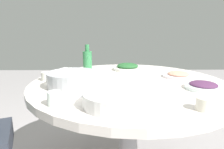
{
  "coord_description": "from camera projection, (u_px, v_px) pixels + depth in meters",
  "views": [
    {
      "loc": [
        -1.28,
        0.13,
        1.09
      ],
      "look_at": [
        -0.14,
        0.12,
        0.82
      ],
      "focal_mm": 31.67,
      "sensor_mm": 36.0,
      "label": 1
    }
  ],
  "objects": [
    {
      "name": "green_bottle",
      "position": [
        87.0,
        60.0,
        1.66
      ],
      "size": [
        0.08,
        0.08,
        0.22
      ],
      "color": "#327C47",
      "rests_on": "round_dining_table"
    },
    {
      "name": "soup_bowl",
      "position": [
        113.0,
        100.0,
        0.89
      ],
      "size": [
        0.28,
        0.3,
        0.07
      ],
      "color": "white",
      "rests_on": "round_dining_table"
    },
    {
      "name": "dish_shrimp",
      "position": [
        178.0,
        75.0,
        1.44
      ],
      "size": [
        0.22,
        0.22,
        0.04
      ],
      "color": "white",
      "rests_on": "round_dining_table"
    },
    {
      "name": "dish_greens",
      "position": [
        127.0,
        67.0,
        1.69
      ],
      "size": [
        0.24,
        0.24,
        0.06
      ],
      "color": "silver",
      "rests_on": "round_dining_table"
    },
    {
      "name": "round_dining_table",
      "position": [
        129.0,
        95.0,
        1.35
      ],
      "size": [
        1.3,
        1.3,
        0.75
      ],
      "color": "#99999E",
      "rests_on": "ground"
    },
    {
      "name": "dish_eggplant",
      "position": [
        203.0,
        86.0,
        1.15
      ],
      "size": [
        0.21,
        0.21,
        0.04
      ],
      "color": "white",
      "rests_on": "round_dining_table"
    },
    {
      "name": "tea_cup_near",
      "position": [
        46.0,
        76.0,
        1.34
      ],
      "size": [
        0.06,
        0.06,
        0.06
      ],
      "primitive_type": "cylinder",
      "color": "silver",
      "rests_on": "round_dining_table"
    },
    {
      "name": "tea_cup_far",
      "position": [
        204.0,
        104.0,
        0.85
      ],
      "size": [
        0.07,
        0.07,
        0.06
      ],
      "primitive_type": "cylinder",
      "color": "silver",
      "rests_on": "round_dining_table"
    },
    {
      "name": "tea_cup_side",
      "position": [
        54.0,
        99.0,
        0.9
      ],
      "size": [
        0.06,
        0.06,
        0.07
      ],
      "primitive_type": "cylinder",
      "color": "white",
      "rests_on": "round_dining_table"
    },
    {
      "name": "rice_bowl",
      "position": [
        73.0,
        79.0,
        1.19
      ],
      "size": [
        0.3,
        0.3,
        0.1
      ],
      "color": "#B2B5BA",
      "rests_on": "round_dining_table"
    }
  ]
}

